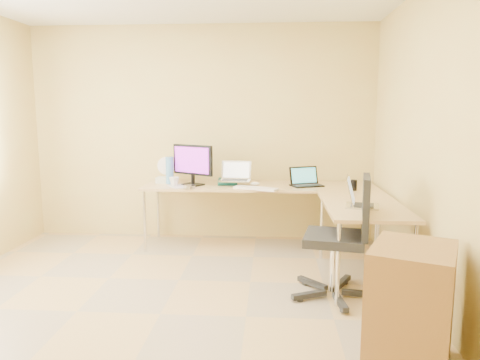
# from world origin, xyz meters

# --- Properties ---
(floor) EXTENTS (4.50, 4.50, 0.00)m
(floor) POSITION_xyz_m (0.00, 0.00, 0.00)
(floor) COLOR tan
(floor) RESTS_ON ground
(wall_back) EXTENTS (4.50, 0.00, 4.50)m
(wall_back) POSITION_xyz_m (0.00, 2.25, 1.30)
(wall_back) COLOR tan
(wall_back) RESTS_ON ground
(wall_right) EXTENTS (0.00, 4.50, 4.50)m
(wall_right) POSITION_xyz_m (2.10, 0.00, 1.30)
(wall_right) COLOR tan
(wall_right) RESTS_ON ground
(desk_main) EXTENTS (2.65, 0.70, 0.73)m
(desk_main) POSITION_xyz_m (0.72, 1.85, 0.36)
(desk_main) COLOR tan
(desk_main) RESTS_ON ground
(desk_return) EXTENTS (0.70, 1.30, 0.73)m
(desk_return) POSITION_xyz_m (1.70, 0.85, 0.36)
(desk_return) COLOR tan
(desk_return) RESTS_ON ground
(monitor) EXTENTS (0.56, 0.43, 0.47)m
(monitor) POSITION_xyz_m (-0.04, 1.78, 0.96)
(monitor) COLOR black
(monitor) RESTS_ON desk_main
(book_stack) EXTENTS (0.25, 0.32, 0.05)m
(book_stack) POSITION_xyz_m (0.35, 1.92, 0.76)
(book_stack) COLOR #12554F
(book_stack) RESTS_ON desk_main
(laptop_center) EXTENTS (0.36, 0.29, 0.22)m
(laptop_center) POSITION_xyz_m (0.45, 1.79, 0.89)
(laptop_center) COLOR silver
(laptop_center) RESTS_ON desk_main
(laptop_black) EXTENTS (0.42, 0.37, 0.22)m
(laptop_black) POSITION_xyz_m (1.26, 1.80, 0.84)
(laptop_black) COLOR black
(laptop_black) RESTS_ON desk_main
(keyboard) EXTENTS (0.51, 0.33, 0.02)m
(keyboard) POSITION_xyz_m (0.69, 1.55, 0.74)
(keyboard) COLOR white
(keyboard) RESTS_ON desk_main
(mouse) EXTENTS (0.11, 0.07, 0.04)m
(mouse) POSITION_xyz_m (0.67, 1.80, 0.75)
(mouse) COLOR white
(mouse) RESTS_ON desk_main
(mug) EXTENTS (0.13, 0.13, 0.10)m
(mug) POSITION_xyz_m (-0.24, 1.70, 0.78)
(mug) COLOR silver
(mug) RESTS_ON desk_main
(cd_stack) EXTENTS (0.14, 0.14, 0.03)m
(cd_stack) POSITION_xyz_m (-0.04, 1.55, 0.75)
(cd_stack) COLOR #B8B7BF
(cd_stack) RESTS_ON desk_main
(water_bottle) EXTENTS (0.09, 0.09, 0.32)m
(water_bottle) POSITION_xyz_m (-0.33, 1.86, 0.89)
(water_bottle) COLOR #4E8FC8
(water_bottle) RESTS_ON desk_main
(papers) EXTENTS (0.33, 0.36, 0.01)m
(papers) POSITION_xyz_m (-0.17, 1.68, 0.73)
(papers) COLOR silver
(papers) RESTS_ON desk_main
(white_box) EXTENTS (0.20, 0.15, 0.07)m
(white_box) POSITION_xyz_m (-0.40, 1.93, 0.76)
(white_box) COLOR beige
(white_box) RESTS_ON desk_main
(desk_fan) EXTENTS (0.24, 0.24, 0.27)m
(desk_fan) POSITION_xyz_m (-0.40, 2.05, 0.86)
(desk_fan) COLOR white
(desk_fan) RESTS_ON desk_main
(black_cup) EXTENTS (0.08, 0.08, 0.11)m
(black_cup) POSITION_xyz_m (1.74, 1.55, 0.79)
(black_cup) COLOR black
(black_cup) RESTS_ON desk_main
(laptop_return) EXTENTS (0.38, 0.33, 0.22)m
(laptop_return) POSITION_xyz_m (1.67, 0.71, 0.84)
(laptop_return) COLOR silver
(laptop_return) RESTS_ON desk_return
(office_chair) EXTENTS (0.74, 0.74, 1.06)m
(office_chair) POSITION_xyz_m (1.39, 0.46, 0.50)
(office_chair) COLOR black
(office_chair) RESTS_ON ground
(cabinet) EXTENTS (0.66, 0.72, 0.80)m
(cabinet) POSITION_xyz_m (1.72, -0.58, 0.36)
(cabinet) COLOR brown
(cabinet) RESTS_ON ground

